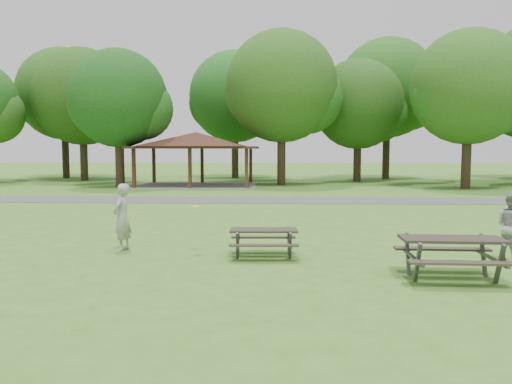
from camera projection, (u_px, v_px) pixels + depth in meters
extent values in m
plane|color=#3C7120|center=(205.00, 265.00, 11.26)|extent=(160.00, 160.00, 0.00)
cube|color=#47474A|center=(244.00, 200.00, 25.19)|extent=(120.00, 3.20, 0.02)
cube|color=#321C12|center=(134.00, 169.00, 32.65)|extent=(0.22, 0.22, 2.60)
cube|color=#341F13|center=(154.00, 166.00, 38.02)|extent=(0.22, 0.22, 2.60)
cube|color=#352013|center=(190.00, 169.00, 32.50)|extent=(0.22, 0.22, 2.60)
cube|color=#382114|center=(202.00, 166.00, 37.88)|extent=(0.22, 0.22, 2.60)
cube|color=#3B2315|center=(247.00, 169.00, 32.36)|extent=(0.22, 0.22, 2.60)
cube|color=#3A2615|center=(251.00, 166.00, 37.73)|extent=(0.22, 0.22, 2.60)
cube|color=#321D14|center=(196.00, 148.00, 35.07)|extent=(8.60, 6.60, 0.16)
pyramid|color=#351D15|center=(196.00, 139.00, 35.02)|extent=(7.01, 7.01, 1.00)
cube|color=gray|center=(197.00, 185.00, 35.30)|extent=(8.40, 6.40, 0.03)
cylinder|color=black|center=(84.00, 157.00, 40.51)|extent=(0.60, 0.60, 3.85)
sphere|color=#1C4112|center=(82.00, 97.00, 40.08)|extent=(7.80, 7.80, 7.80)
sphere|color=#1B4213|center=(105.00, 107.00, 40.38)|extent=(5.07, 5.07, 5.07)
sphere|color=#184915|center=(62.00, 104.00, 40.00)|extent=(4.68, 4.68, 4.68)
cylinder|color=#302015|center=(120.00, 161.00, 33.85)|extent=(0.60, 0.60, 3.50)
sphere|color=#124013|center=(118.00, 98.00, 33.49)|extent=(6.60, 6.60, 6.60)
sphere|color=#184E16|center=(142.00, 109.00, 33.78)|extent=(4.29, 4.29, 4.29)
sphere|color=#164413|center=(98.00, 106.00, 33.38)|extent=(3.96, 3.96, 3.96)
cylinder|color=#312216|center=(281.00, 157.00, 35.89)|extent=(0.60, 0.60, 4.02)
sphere|color=#204A15|center=(282.00, 86.00, 35.45)|extent=(8.00, 8.00, 8.00)
sphere|color=#1A4E16|center=(307.00, 98.00, 35.75)|extent=(5.20, 5.20, 5.20)
sphere|color=#1C4C15|center=(259.00, 95.00, 35.37)|extent=(4.80, 4.80, 4.80)
cylinder|color=black|center=(357.00, 160.00, 39.16)|extent=(0.60, 0.60, 3.43)
sphere|color=#1C4212|center=(358.00, 104.00, 38.78)|extent=(7.00, 7.00, 7.00)
sphere|color=#194B15|center=(378.00, 113.00, 39.08)|extent=(4.55, 4.55, 4.55)
sphere|color=#134012|center=(340.00, 111.00, 38.68)|extent=(4.20, 4.20, 4.20)
cylinder|color=black|center=(466.00, 160.00, 32.44)|extent=(0.60, 0.60, 3.78)
sphere|color=#214E16|center=(469.00, 87.00, 32.03)|extent=(7.40, 7.40, 7.40)
sphere|color=#1B4D16|center=(493.00, 99.00, 32.33)|extent=(4.81, 4.81, 4.81)
sphere|color=#184E16|center=(446.00, 95.00, 31.94)|extent=(4.44, 4.44, 4.44)
cylinder|color=black|center=(66.00, 153.00, 44.08)|extent=(0.60, 0.60, 4.38)
sphere|color=#1C4614|center=(64.00, 94.00, 43.63)|extent=(8.00, 8.00, 8.00)
sphere|color=#204A15|center=(85.00, 103.00, 43.93)|extent=(5.20, 5.20, 5.20)
sphere|color=#164B15|center=(45.00, 101.00, 43.55)|extent=(4.80, 4.80, 4.80)
cylinder|color=#312315|center=(235.00, 155.00, 44.00)|extent=(0.60, 0.60, 4.13)
sphere|color=#164E17|center=(235.00, 97.00, 43.56)|extent=(8.00, 8.00, 8.00)
sphere|color=#144212|center=(256.00, 106.00, 43.86)|extent=(5.20, 5.20, 5.20)
sphere|color=#154012|center=(216.00, 103.00, 43.48)|extent=(4.80, 4.80, 4.80)
cylinder|color=black|center=(386.00, 152.00, 42.48)|extent=(0.60, 0.60, 4.55)
sphere|color=#1B4D16|center=(388.00, 88.00, 42.00)|extent=(8.40, 8.40, 8.40)
sphere|color=#174F16|center=(409.00, 98.00, 42.30)|extent=(5.46, 5.46, 5.46)
sphere|color=#174714|center=(368.00, 95.00, 41.93)|extent=(5.04, 5.04, 5.04)
cube|color=#2C251F|center=(264.00, 230.00, 11.98)|extent=(1.64, 0.70, 0.04)
cube|color=#2E2621|center=(264.00, 245.00, 11.47)|extent=(1.62, 0.29, 0.04)
cube|color=#302923|center=(263.00, 237.00, 12.53)|extent=(1.62, 0.29, 0.04)
cube|color=#3E3E40|center=(237.00, 246.00, 11.67)|extent=(0.07, 0.34, 0.70)
cube|color=#444547|center=(238.00, 241.00, 12.34)|extent=(0.07, 0.34, 0.70)
cube|color=#444447|center=(238.00, 242.00, 12.01)|extent=(0.10, 1.32, 0.04)
cube|color=#434245|center=(290.00, 246.00, 11.67)|extent=(0.07, 0.34, 0.70)
cube|color=#3E3E40|center=(289.00, 241.00, 12.34)|extent=(0.07, 0.34, 0.70)
cube|color=#3A3A3C|center=(289.00, 243.00, 12.00)|extent=(0.10, 1.32, 0.04)
cube|color=#2A231E|center=(452.00, 239.00, 9.94)|extent=(2.02, 0.86, 0.05)
cube|color=#2F2822|center=(463.00, 263.00, 9.31)|extent=(2.00, 0.35, 0.04)
cube|color=#302622|center=(442.00, 249.00, 10.62)|extent=(2.00, 0.35, 0.04)
cube|color=#454548|center=(418.00, 263.00, 9.61)|extent=(0.08, 0.42, 0.87)
cube|color=#424244|center=(408.00, 254.00, 10.44)|extent=(0.08, 0.42, 0.87)
cube|color=#3E3E40|center=(413.00, 257.00, 10.02)|extent=(0.12, 1.62, 0.05)
cube|color=#454548|center=(500.00, 265.00, 9.50)|extent=(0.08, 0.42, 0.87)
cube|color=#38383B|center=(483.00, 255.00, 10.33)|extent=(0.08, 0.42, 0.87)
cube|color=#464648|center=(491.00, 258.00, 9.91)|extent=(0.12, 1.62, 0.05)
cylinder|color=yellow|center=(196.00, 207.00, 12.45)|extent=(0.31, 0.31, 0.02)
imported|color=#9B9A9D|center=(122.00, 217.00, 12.71)|extent=(0.52, 0.69, 1.73)
imported|color=#A0A0A2|center=(512.00, 226.00, 11.56)|extent=(0.86, 0.96, 1.62)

